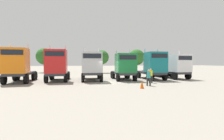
% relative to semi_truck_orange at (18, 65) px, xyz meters
% --- Properties ---
extents(ground, '(200.00, 200.00, 0.00)m').
position_rel_semi_truck_orange_xyz_m(ground, '(10.37, -0.96, -2.04)').
color(ground, gray).
extents(semi_truck_orange, '(2.73, 6.06, 4.54)m').
position_rel_semi_truck_orange_xyz_m(semi_truck_orange, '(0.00, 0.00, 0.00)').
color(semi_truck_orange, '#333338').
rests_on(semi_truck_orange, ground).
extents(semi_truck_red, '(2.68, 5.74, 4.48)m').
position_rel_semi_truck_orange_xyz_m(semi_truck_red, '(4.22, 0.53, -0.03)').
color(semi_truck_red, '#333338').
rests_on(semi_truck_red, ground).
extents(semi_truck_silver, '(2.92, 6.44, 4.24)m').
position_rel_semi_truck_orange_xyz_m(semi_truck_silver, '(8.47, 0.37, -0.11)').
color(semi_truck_silver, '#333338').
rests_on(semi_truck_silver, ground).
extents(semi_truck_green, '(2.79, 5.79, 4.11)m').
position_rel_semi_truck_orange_xyz_m(semi_truck_green, '(12.76, 0.20, -0.19)').
color(semi_truck_green, '#333338').
rests_on(semi_truck_green, ground).
extents(semi_truck_teal, '(2.79, 6.28, 4.33)m').
position_rel_semi_truck_orange_xyz_m(semi_truck_teal, '(16.79, 0.03, -0.10)').
color(semi_truck_teal, '#333338').
rests_on(semi_truck_teal, ground).
extents(semi_truck_white, '(2.90, 6.20, 4.09)m').
position_rel_semi_truck_orange_xyz_m(semi_truck_white, '(20.59, 0.48, -0.23)').
color(semi_truck_white, '#333338').
rests_on(semi_truck_white, ground).
extents(visitor_in_hivis, '(0.45, 0.43, 1.65)m').
position_rel_semi_truck_orange_xyz_m(visitor_in_hivis, '(14.97, -3.01, -1.09)').
color(visitor_in_hivis, '#2D2D2D').
rests_on(visitor_in_hivis, ground).
extents(visitor_with_camera, '(0.55, 0.55, 1.64)m').
position_rel_semi_truck_orange_xyz_m(visitor_with_camera, '(13.70, -5.23, -1.09)').
color(visitor_with_camera, '#2E2E2E').
rests_on(visitor_with_camera, ground).
extents(traffic_cone_near, '(0.36, 0.36, 0.73)m').
position_rel_semi_truck_orange_xyz_m(traffic_cone_near, '(12.36, -6.73, -1.67)').
color(traffic_cone_near, '#F2590C').
rests_on(traffic_cone_near, ground).
extents(oak_far_left, '(3.92, 3.92, 5.76)m').
position_rel_semi_truck_orange_xyz_m(oak_far_left, '(-0.83, 20.50, 1.75)').
color(oak_far_left, '#4C3823').
rests_on(oak_far_left, ground).
extents(oak_far_centre, '(3.20, 3.20, 5.16)m').
position_rel_semi_truck_orange_xyz_m(oak_far_centre, '(12.16, 16.26, 1.50)').
color(oak_far_centre, '#4C3823').
rests_on(oak_far_centre, ground).
extents(oak_far_right, '(3.98, 3.98, 5.65)m').
position_rel_semi_truck_orange_xyz_m(oak_far_right, '(21.23, 18.24, 1.62)').
color(oak_far_right, '#4C3823').
rests_on(oak_far_right, ground).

